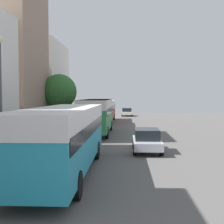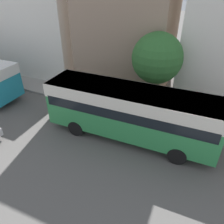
# 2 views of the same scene
# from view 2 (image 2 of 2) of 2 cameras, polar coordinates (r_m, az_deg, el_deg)

# --- Properties ---
(building_midblock) EXTENTS (5.63, 9.82, 8.75)m
(building_midblock) POSITION_cam_2_polar(r_m,az_deg,el_deg) (23.93, -19.52, 20.68)
(building_midblock) COLOR silver
(building_midblock) RESTS_ON ground_plane
(building_far_terrace) EXTENTS (6.02, 7.27, 12.64)m
(building_far_terrace) POSITION_cam_2_polar(r_m,az_deg,el_deg) (18.95, 4.37, 25.59)
(building_far_terrace) COLOR gray
(building_far_terrace) RESTS_ON ground_plane
(bus_following) EXTENTS (2.52, 9.89, 3.20)m
(bus_following) POSITION_cam_2_polar(r_m,az_deg,el_deg) (12.47, 4.75, 1.09)
(bus_following) COLOR #2D8447
(bus_following) RESTS_ON ground_plane
(pedestrian_near_curb) EXTENTS (0.44, 0.44, 1.73)m
(pedestrian_near_curb) POSITION_cam_2_polar(r_m,az_deg,el_deg) (18.91, -10.88, 8.39)
(pedestrian_near_curb) COLOR #232838
(pedestrian_near_curb) RESTS_ON sidewalk
(street_tree) EXTENTS (3.30, 3.30, 5.43)m
(street_tree) POSITION_cam_2_polar(r_m,az_deg,el_deg) (14.76, 11.69, 13.52)
(street_tree) COLOR brown
(street_tree) RESTS_ON sidewalk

